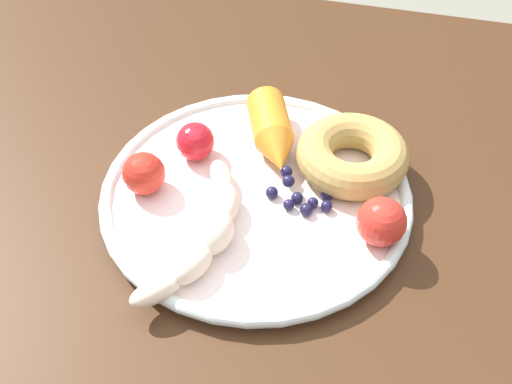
{
  "coord_description": "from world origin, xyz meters",
  "views": [
    {
      "loc": [
        0.13,
        -0.37,
        1.17
      ],
      "look_at": [
        0.03,
        0.02,
        0.75
      ],
      "focal_mm": 43.54,
      "sensor_mm": 36.0,
      "label": 1
    }
  ],
  "objects_px": {
    "blueberry_pile": "(299,195)",
    "tomato_far": "(381,222)",
    "tomato_near": "(144,173)",
    "tomato_mid": "(195,141)",
    "plate": "(256,194)",
    "donut": "(352,155)",
    "dining_table": "(220,269)",
    "carrot_orange": "(273,134)",
    "banana": "(206,232)"
  },
  "relations": [
    {
      "from": "carrot_orange",
      "to": "tomato_near",
      "type": "xyz_separation_m",
      "value": [
        -0.1,
        -0.08,
        0.0
      ]
    },
    {
      "from": "tomato_near",
      "to": "dining_table",
      "type": "bearing_deg",
      "value": -0.11
    },
    {
      "from": "donut",
      "to": "tomato_far",
      "type": "xyz_separation_m",
      "value": [
        0.04,
        -0.08,
        0.0
      ]
    },
    {
      "from": "donut",
      "to": "tomato_far",
      "type": "distance_m",
      "value": 0.09
    },
    {
      "from": "dining_table",
      "to": "tomato_mid",
      "type": "distance_m",
      "value": 0.14
    },
    {
      "from": "carrot_orange",
      "to": "tomato_far",
      "type": "relative_size",
      "value": 2.55
    },
    {
      "from": "carrot_orange",
      "to": "tomato_mid",
      "type": "xyz_separation_m",
      "value": [
        -0.07,
        -0.03,
        -0.0
      ]
    },
    {
      "from": "blueberry_pile",
      "to": "tomato_near",
      "type": "height_order",
      "value": "tomato_near"
    },
    {
      "from": "tomato_near",
      "to": "tomato_mid",
      "type": "bearing_deg",
      "value": 60.27
    },
    {
      "from": "blueberry_pile",
      "to": "tomato_near",
      "type": "relative_size",
      "value": 1.58
    },
    {
      "from": "plate",
      "to": "banana",
      "type": "xyz_separation_m",
      "value": [
        -0.03,
        -0.07,
        0.02
      ]
    },
    {
      "from": "banana",
      "to": "carrot_orange",
      "type": "xyz_separation_m",
      "value": [
        0.03,
        0.13,
        0.01
      ]
    },
    {
      "from": "donut",
      "to": "blueberry_pile",
      "type": "xyz_separation_m",
      "value": [
        -0.04,
        -0.05,
        -0.01
      ]
    },
    {
      "from": "dining_table",
      "to": "tomato_far",
      "type": "relative_size",
      "value": 25.98
    },
    {
      "from": "carrot_orange",
      "to": "blueberry_pile",
      "type": "height_order",
      "value": "carrot_orange"
    },
    {
      "from": "carrot_orange",
      "to": "blueberry_pile",
      "type": "xyz_separation_m",
      "value": [
        0.04,
        -0.06,
        -0.01
      ]
    },
    {
      "from": "tomato_near",
      "to": "carrot_orange",
      "type": "bearing_deg",
      "value": 39.32
    },
    {
      "from": "dining_table",
      "to": "banana",
      "type": "xyz_separation_m",
      "value": [
        0.01,
        -0.05,
        0.12
      ]
    },
    {
      "from": "carrot_orange",
      "to": "banana",
      "type": "bearing_deg",
      "value": -102.04
    },
    {
      "from": "banana",
      "to": "carrot_orange",
      "type": "height_order",
      "value": "carrot_orange"
    },
    {
      "from": "donut",
      "to": "tomato_mid",
      "type": "bearing_deg",
      "value": -172.65
    },
    {
      "from": "banana",
      "to": "blueberry_pile",
      "type": "distance_m",
      "value": 0.1
    },
    {
      "from": "dining_table",
      "to": "plate",
      "type": "xyz_separation_m",
      "value": [
        0.03,
        0.02,
        0.1
      ]
    },
    {
      "from": "donut",
      "to": "tomato_near",
      "type": "relative_size",
      "value": 2.69
    },
    {
      "from": "plate",
      "to": "tomato_far",
      "type": "xyz_separation_m",
      "value": [
        0.12,
        -0.03,
        0.02
      ]
    },
    {
      "from": "dining_table",
      "to": "tomato_far",
      "type": "height_order",
      "value": "tomato_far"
    },
    {
      "from": "tomato_far",
      "to": "dining_table",
      "type": "bearing_deg",
      "value": 177.47
    },
    {
      "from": "banana",
      "to": "tomato_near",
      "type": "xyz_separation_m",
      "value": [
        -0.07,
        0.05,
        0.01
      ]
    },
    {
      "from": "carrot_orange",
      "to": "donut",
      "type": "distance_m",
      "value": 0.08
    },
    {
      "from": "plate",
      "to": "tomato_mid",
      "type": "distance_m",
      "value": 0.08
    },
    {
      "from": "blueberry_pile",
      "to": "tomato_far",
      "type": "relative_size",
      "value": 1.46
    },
    {
      "from": "dining_table",
      "to": "donut",
      "type": "xyz_separation_m",
      "value": [
        0.11,
        0.07,
        0.12
      ]
    },
    {
      "from": "plate",
      "to": "tomato_near",
      "type": "height_order",
      "value": "tomato_near"
    },
    {
      "from": "blueberry_pile",
      "to": "tomato_near",
      "type": "bearing_deg",
      "value": -171.91
    },
    {
      "from": "banana",
      "to": "donut",
      "type": "height_order",
      "value": "donut"
    },
    {
      "from": "dining_table",
      "to": "tomato_far",
      "type": "bearing_deg",
      "value": -2.53
    },
    {
      "from": "dining_table",
      "to": "carrot_orange",
      "type": "height_order",
      "value": "carrot_orange"
    },
    {
      "from": "banana",
      "to": "carrot_orange",
      "type": "bearing_deg",
      "value": 77.96
    },
    {
      "from": "dining_table",
      "to": "tomato_far",
      "type": "distance_m",
      "value": 0.2
    },
    {
      "from": "donut",
      "to": "blueberry_pile",
      "type": "relative_size",
      "value": 1.7
    },
    {
      "from": "carrot_orange",
      "to": "tomato_far",
      "type": "height_order",
      "value": "tomato_far"
    },
    {
      "from": "blueberry_pile",
      "to": "tomato_far",
      "type": "bearing_deg",
      "value": -19.5
    },
    {
      "from": "tomato_near",
      "to": "tomato_mid",
      "type": "height_order",
      "value": "tomato_near"
    },
    {
      "from": "dining_table",
      "to": "banana",
      "type": "distance_m",
      "value": 0.13
    },
    {
      "from": "tomato_near",
      "to": "banana",
      "type": "bearing_deg",
      "value": -32.4
    },
    {
      "from": "blueberry_pile",
      "to": "tomato_mid",
      "type": "xyz_separation_m",
      "value": [
        -0.11,
        0.03,
        0.01
      ]
    },
    {
      "from": "blueberry_pile",
      "to": "banana",
      "type": "bearing_deg",
      "value": -135.14
    },
    {
      "from": "carrot_orange",
      "to": "tomato_near",
      "type": "relative_size",
      "value": 2.75
    },
    {
      "from": "tomato_near",
      "to": "tomato_far",
      "type": "height_order",
      "value": "tomato_far"
    },
    {
      "from": "plate",
      "to": "tomato_far",
      "type": "height_order",
      "value": "tomato_far"
    }
  ]
}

